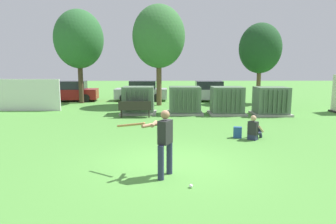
% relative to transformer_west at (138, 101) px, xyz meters
% --- Properties ---
extents(ground_plane, '(96.00, 96.00, 0.00)m').
position_rel_transformer_west_xyz_m(ground_plane, '(1.77, -9.21, -0.79)').
color(ground_plane, '#51933D').
extents(fence_panel, '(4.80, 0.12, 2.00)m').
position_rel_transformer_west_xyz_m(fence_panel, '(-7.46, 1.29, 0.21)').
color(fence_panel, white).
rests_on(fence_panel, ground).
extents(transformer_west, '(2.10, 1.70, 1.62)m').
position_rel_transformer_west_xyz_m(transformer_west, '(0.00, 0.00, 0.00)').
color(transformer_west, '#9E9B93').
rests_on(transformer_west, ground).
extents(transformer_mid_west, '(2.10, 1.70, 1.62)m').
position_rel_transformer_west_xyz_m(transformer_mid_west, '(2.74, -0.02, 0.00)').
color(transformer_mid_west, '#9E9B93').
rests_on(transformer_mid_west, ground).
extents(transformer_mid_east, '(2.10, 1.70, 1.62)m').
position_rel_transformer_west_xyz_m(transformer_mid_east, '(5.21, -0.19, 0.00)').
color(transformer_mid_east, '#9E9B93').
rests_on(transformer_mid_east, ground).
extents(transformer_east, '(2.10, 1.70, 1.62)m').
position_rel_transformer_west_xyz_m(transformer_east, '(7.70, -0.46, 0.00)').
color(transformer_east, '#9E9B93').
rests_on(transformer_east, ground).
extents(park_bench, '(1.80, 0.42, 0.92)m').
position_rel_transformer_west_xyz_m(park_bench, '(-0.08, -1.29, -0.25)').
color(park_bench, '#2D2823').
rests_on(park_bench, ground).
extents(batter, '(1.53, 1.00, 1.74)m').
position_rel_transformer_west_xyz_m(batter, '(1.54, -10.11, 0.19)').
color(batter, '#282D4C').
rests_on(batter, ground).
extents(sports_ball, '(0.09, 0.09, 0.09)m').
position_rel_transformer_west_xyz_m(sports_ball, '(2.19, -10.86, -0.74)').
color(sports_ball, white).
rests_on(sports_ball, ground).
extents(seated_spectator, '(0.72, 0.76, 0.96)m').
position_rel_transformer_west_xyz_m(seated_spectator, '(5.04, -6.22, -0.41)').
color(seated_spectator, '#282D4C').
rests_on(seated_spectator, ground).
extents(backpack, '(0.35, 0.31, 0.44)m').
position_rel_transformer_west_xyz_m(backpack, '(4.46, -5.97, -0.57)').
color(backpack, '#264C8C').
rests_on(backpack, ground).
extents(tree_left, '(3.63, 3.63, 6.94)m').
position_rel_transformer_west_xyz_m(tree_left, '(-4.83, 5.23, 3.97)').
color(tree_left, '#4C3828').
rests_on(tree_left, ground).
extents(tree_center_left, '(3.68, 3.68, 7.04)m').
position_rel_transformer_west_xyz_m(tree_center_left, '(1.14, 3.90, 4.04)').
color(tree_center_left, brown).
rests_on(tree_center_left, ground).
extents(tree_center_right, '(3.13, 3.13, 5.97)m').
position_rel_transformer_west_xyz_m(tree_center_right, '(8.67, 5.11, 3.31)').
color(tree_center_right, brown).
rests_on(tree_center_right, ground).
extents(parked_car_leftmost, '(4.33, 2.18, 1.62)m').
position_rel_transformer_west_xyz_m(parked_car_leftmost, '(-5.97, 6.41, -0.04)').
color(parked_car_leftmost, maroon).
rests_on(parked_car_leftmost, ground).
extents(parked_car_left_of_center, '(4.21, 1.94, 1.62)m').
position_rel_transformer_west_xyz_m(parked_car_left_of_center, '(-0.35, 6.76, -0.04)').
color(parked_car_left_of_center, '#B2B2B7').
rests_on(parked_car_left_of_center, ground).
extents(parked_car_right_of_center, '(4.23, 1.97, 1.62)m').
position_rel_transformer_west_xyz_m(parked_car_right_of_center, '(4.97, 6.35, -0.04)').
color(parked_car_right_of_center, '#B2B2B7').
rests_on(parked_car_right_of_center, ground).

